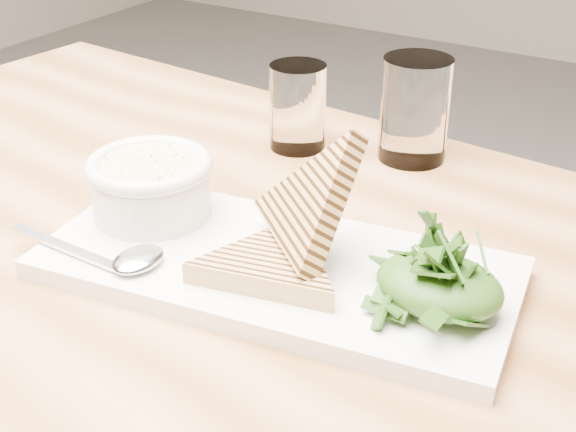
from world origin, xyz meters
The scene contains 14 objects.
table_top centered at (0.17, -0.17, 0.73)m, with size 1.15×0.77×0.04m, color #B67A4D.
table_leg_bl centered at (-0.36, 0.16, 0.35)m, with size 0.06×0.06×0.71m, color #B67A4D.
platter centered at (0.28, -0.16, 0.76)m, with size 0.41×0.18×0.02m, color white.
soup_bowl centered at (0.14, -0.15, 0.79)m, with size 0.11×0.11×0.04m, color white.
soup centered at (0.14, -0.15, 0.81)m, with size 0.09×0.09×0.01m, color beige.
bowl_rim centered at (0.14, -0.15, 0.81)m, with size 0.12×0.12×0.01m, color white.
sandwich_flat centered at (0.29, -0.18, 0.77)m, with size 0.15×0.15×0.02m, color tan, non-canonical shape.
sandwich_lean centered at (0.30, -0.14, 0.81)m, with size 0.15×0.15×0.08m, color tan, non-canonical shape.
salad_base centered at (0.42, -0.15, 0.78)m, with size 0.10×0.08×0.04m, color black.
arugula_pile centered at (0.42, -0.15, 0.79)m, with size 0.11×0.10×0.05m, color #38681E, non-canonical shape.
spoon_bowl centered at (0.19, -0.23, 0.77)m, with size 0.04×0.05×0.01m, color silver.
spoon_handle centered at (0.12, -0.24, 0.77)m, with size 0.13×0.01×0.00m, color silver.
glass_near centered at (0.15, 0.09, 0.80)m, with size 0.06×0.06×0.10m, color white.
glass_far centered at (0.28, 0.13, 0.80)m, with size 0.08×0.08×0.12m, color white.
Camera 1 is at (0.59, -0.65, 1.12)m, focal length 50.00 mm.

